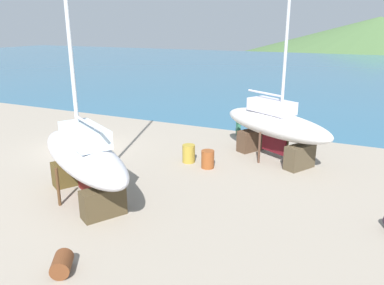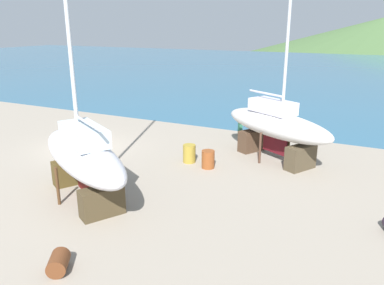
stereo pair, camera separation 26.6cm
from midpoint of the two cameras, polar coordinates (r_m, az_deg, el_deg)
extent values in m
plane|color=gray|center=(20.00, -22.17, -3.55)|extent=(43.84, 43.84, 0.00)
cube|color=#2F6383|center=(62.40, 12.83, 10.75)|extent=(175.36, 74.90, 0.01)
cone|color=#476839|center=(158.94, 26.93, 13.11)|extent=(140.00, 140.00, 18.78)
cube|color=#4A3E2C|center=(18.99, 16.37, -2.18)|extent=(1.37, 1.68, 1.16)
cube|color=#493424|center=(21.15, 9.40, 0.29)|extent=(1.37, 1.68, 1.16)
cylinder|color=#493C1E|center=(20.72, 14.74, 0.22)|extent=(0.12, 0.12, 1.60)
cylinder|color=#4A3124|center=(19.23, 10.58, -0.81)|extent=(0.12, 0.12, 1.60)
ellipsoid|color=silver|center=(19.68, 12.94, 2.64)|extent=(6.80, 4.99, 1.26)
cube|color=#510F17|center=(19.97, 12.74, -0.33)|extent=(1.44, 0.87, 0.88)
cube|color=silver|center=(19.70, 12.40, 5.32)|extent=(2.67, 2.20, 0.63)
cylinder|color=#B7BDC5|center=(18.85, 14.83, 17.93)|extent=(0.15, 0.15, 9.30)
cylinder|color=silver|center=(19.94, 11.45, 7.24)|extent=(2.10, 1.26, 0.11)
cube|color=#4A3B1B|center=(17.40, -17.19, -4.21)|extent=(1.39, 1.70, 1.07)
cube|color=#453923|center=(14.27, -12.87, -8.69)|extent=(1.39, 1.70, 1.07)
cylinder|color=#49301B|center=(15.46, -19.08, -6.21)|extent=(0.12, 0.12, 1.54)
cylinder|color=#433527|center=(16.05, -11.70, -4.70)|extent=(0.12, 0.12, 1.54)
ellipsoid|color=silver|center=(15.36, -15.62, -1.88)|extent=(7.14, 5.25, 1.34)
cube|color=#510F0D|center=(15.76, -15.29, -5.79)|extent=(1.52, 0.92, 0.94)
cube|color=silver|center=(14.76, -15.47, 1.18)|extent=(2.80, 2.29, 0.67)
cylinder|color=silver|center=(14.91, -17.85, 18.56)|extent=(0.16, 0.16, 9.61)
cylinder|color=#B8B9C1|center=(14.13, -14.94, 2.88)|extent=(2.21, 1.34, 0.11)
cube|color=#2C6A4D|center=(24.01, 7.56, 2.01)|extent=(0.36, 0.39, 0.82)
cube|color=#397B52|center=(23.84, 7.62, 3.60)|extent=(0.45, 0.50, 0.56)
sphere|color=tan|center=(23.75, 7.66, 4.52)|extent=(0.22, 0.22, 0.22)
cylinder|color=brown|center=(18.42, 2.84, -2.54)|extent=(0.63, 0.63, 0.87)
cylinder|color=brown|center=(11.78, -18.79, -16.73)|extent=(0.88, 0.95, 0.55)
cylinder|color=olive|center=(19.15, -0.01, -1.67)|extent=(0.68, 0.68, 0.91)
cylinder|color=#612818|center=(24.46, -15.18, 1.51)|extent=(1.03, 1.03, 0.55)
camera|label=1|loc=(0.13, -89.55, 0.14)|focal=35.49mm
camera|label=2|loc=(0.13, 90.45, -0.14)|focal=35.49mm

